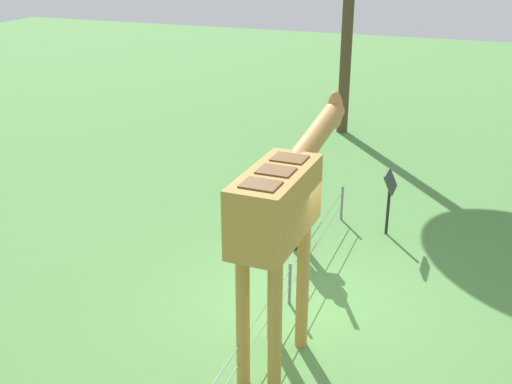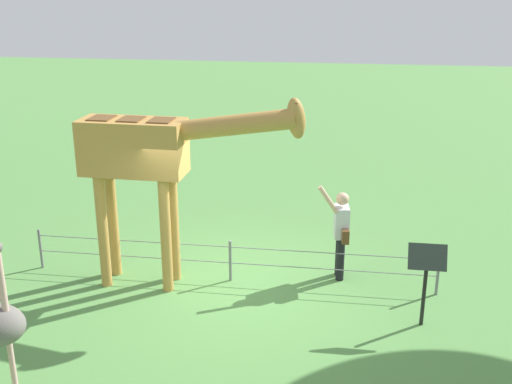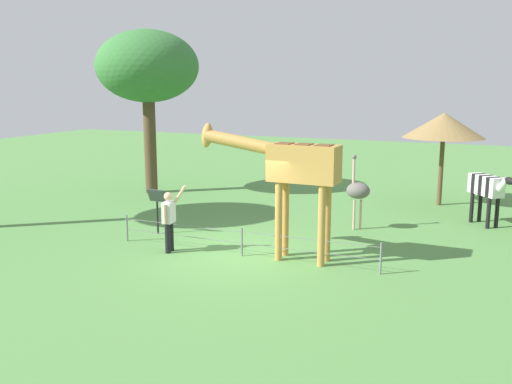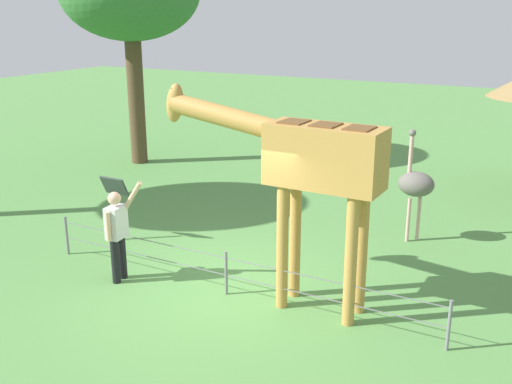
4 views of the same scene
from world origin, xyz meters
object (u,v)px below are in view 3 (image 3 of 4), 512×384
at_px(zebra, 487,188).
at_px(tree_east, 147,68).
at_px(info_sign, 157,202).
at_px(shade_hut_near, 444,126).
at_px(ostrich, 358,191).
at_px(visitor, 169,218).
at_px(giraffe, 292,169).

xyz_separation_m(zebra, tree_east, (12.42, -0.47, 3.72)).
bearing_deg(zebra, info_sign, 28.72).
height_order(zebra, shade_hut_near, shade_hut_near).
bearing_deg(ostrich, zebra, -150.31).
xyz_separation_m(zebra, ostrich, (3.52, 2.00, 0.01)).
height_order(ostrich, shade_hut_near, shade_hut_near).
relative_size(visitor, shade_hut_near, 0.53).
height_order(zebra, ostrich, ostrich).
xyz_separation_m(giraffe, visitor, (3.10, 0.67, -1.37)).
bearing_deg(info_sign, visitor, 132.30).
bearing_deg(shade_hut_near, ostrich, 67.20).
xyz_separation_m(ostrich, shade_hut_near, (-1.92, -4.56, 1.67)).
height_order(ostrich, info_sign, ostrich).
height_order(zebra, info_sign, zebra).
bearing_deg(zebra, tree_east, -2.17).
height_order(tree_east, info_sign, tree_east).
bearing_deg(shade_hut_near, zebra, 122.08).
relative_size(zebra, tree_east, 0.26).
bearing_deg(giraffe, ostrich, -103.17).
height_order(giraffe, visitor, giraffe).
bearing_deg(giraffe, shade_hut_near, -108.74).
distance_m(giraffe, visitor, 3.46).
xyz_separation_m(giraffe, zebra, (-4.34, -5.52, -1.11)).
bearing_deg(info_sign, zebra, -151.28).
relative_size(tree_east, info_sign, 4.80).
bearing_deg(giraffe, zebra, -128.17).
bearing_deg(shade_hut_near, visitor, 56.26).
bearing_deg(ostrich, visitor, 46.85).
xyz_separation_m(giraffe, tree_east, (8.08, -5.99, 2.61)).
distance_m(visitor, shade_hut_near, 10.69).
distance_m(ostrich, tree_east, 9.96).
relative_size(giraffe, zebra, 2.22).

